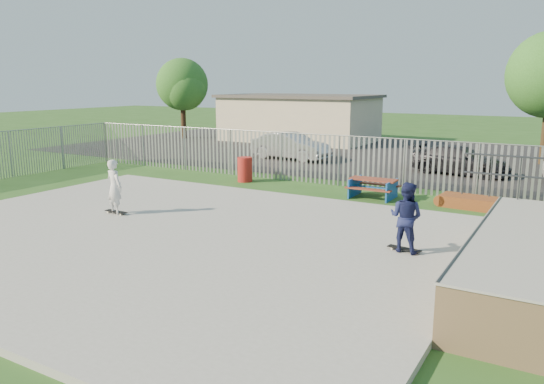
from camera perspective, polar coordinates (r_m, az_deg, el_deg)
The scene contains 16 objects.
ground at distance 14.32m, azimuth -11.13°, elevation -4.89°, with size 120.00×120.00×0.00m, color #28511B.
concrete_slab at distance 14.30m, azimuth -11.14°, elevation -4.61°, with size 15.00×12.00×0.15m, color #979893.
fence at distance 17.19m, azimuth 1.40°, elevation 1.53°, with size 26.04×16.02×2.00m.
picnic_table at distance 19.18m, azimuth 10.81°, elevation 0.43°, with size 1.65×1.36×0.69m.
funbox at distance 18.54m, azimuth 20.71°, elevation -1.04°, with size 1.95×1.10×0.38m.
trash_bin_red at distance 21.93m, azimuth -2.93°, elevation 2.44°, with size 0.61×0.61×1.02m, color #A11D18.
trash_bin_grey at distance 22.03m, azimuth -3.04°, elevation 2.31°, with size 0.53×0.53×0.89m, color #252527.
parking_lot at distance 30.90m, azimuth 12.77°, elevation 3.94°, with size 40.00×18.00×0.02m, color black.
car_silver at distance 28.15m, azimuth 2.02°, elevation 4.97°, with size 1.51×4.33×1.43m, color #BCBCC2.
car_dark at distance 25.00m, azimuth 19.57°, elevation 3.24°, with size 1.76×4.32×1.25m, color black.
building at distance 37.48m, azimuth 2.96°, elevation 7.99°, with size 10.40×6.40×3.20m.
tree_left at distance 39.53m, azimuth -9.63°, elevation 11.32°, with size 3.73×3.73×5.76m.
skateboard_a at distance 12.89m, azimuth 14.03°, elevation -6.03°, with size 0.82×0.31×0.08m.
skateboard_b at distance 16.68m, azimuth -16.42°, elevation -2.11°, with size 0.81×0.22×0.08m.
skater_navy at distance 12.67m, azimuth 14.21°, elevation -2.63°, with size 0.80×0.63×1.65m, color #161C47.
skater_white at distance 16.52m, azimuth -16.58°, elevation 0.54°, with size 0.60×0.40×1.65m, color silver.
Camera 1 is at (9.15, -10.24, 4.04)m, focal length 35.00 mm.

